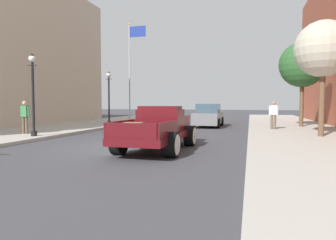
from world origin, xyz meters
The scene contains 11 objects.
ground_plane centered at (0.00, 0.00, 0.00)m, with size 140.00×140.00×0.00m, color #3D3D42.
sidewalk_right centered at (7.25, 0.00, 0.07)m, with size 5.50×64.00×0.15m, color #ADA89E.
hotrod_truck_maroon centered at (1.38, -0.09, 0.75)m, with size 2.25×4.97×1.58m.
car_background_grey centered at (1.69, 11.04, 0.77)m, with size 1.89×4.31×1.65m.
pedestrian_sidewalk_left centered at (-6.34, 2.01, 1.09)m, with size 0.53×0.22×1.65m.
pedestrian_sidewalk_right centered at (5.92, 8.20, 1.09)m, with size 0.53×0.22×1.65m.
street_lamp_near centered at (-5.18, 1.24, 2.39)m, with size 0.50×0.32×3.85m.
street_lamp_far centered at (-5.34, 9.36, 2.39)m, with size 0.50×0.32×3.85m.
flagpole centered at (-6.47, 16.55, 5.77)m, with size 1.74×0.16×9.16m.
street_tree_nearest centered at (7.77, 4.65, 4.15)m, with size 2.58×2.58×5.31m.
street_tree_second centered at (7.85, 10.90, 4.21)m, with size 2.98×2.98×5.57m.
Camera 1 is at (4.58, -10.67, 1.68)m, focal length 32.25 mm.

